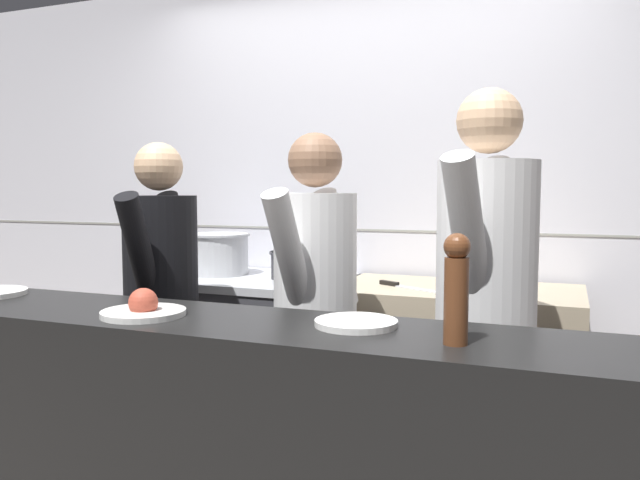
% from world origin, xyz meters
% --- Properties ---
extents(wall_back_tiled, '(8.00, 0.06, 2.60)m').
position_xyz_m(wall_back_tiled, '(0.00, 1.40, 1.30)').
color(wall_back_tiled, silver).
rests_on(wall_back_tiled, ground_plane).
extents(oven_range, '(0.94, 0.71, 0.91)m').
position_xyz_m(oven_range, '(-0.48, 1.00, 0.46)').
color(oven_range, '#38383D').
rests_on(oven_range, ground_plane).
extents(prep_counter, '(1.13, 0.65, 0.91)m').
position_xyz_m(prep_counter, '(0.58, 1.00, 0.45)').
color(prep_counter, gray).
rests_on(prep_counter, ground_plane).
extents(pass_counter, '(2.87, 0.45, 0.99)m').
position_xyz_m(pass_counter, '(0.10, -0.34, 0.49)').
color(pass_counter, black).
rests_on(pass_counter, ground_plane).
extents(stock_pot, '(0.34, 0.34, 0.22)m').
position_xyz_m(stock_pot, '(-0.72, 1.02, 1.03)').
color(stock_pot, '#B7BABF').
rests_on(stock_pot, oven_range).
extents(sauce_pot, '(0.32, 0.32, 0.14)m').
position_xyz_m(sauce_pot, '(-0.24, 1.04, 0.99)').
color(sauce_pot, '#2D2D33').
rests_on(sauce_pot, oven_range).
extents(mixing_bowl_steel, '(0.21, 0.21, 0.08)m').
position_xyz_m(mixing_bowl_steel, '(0.84, 0.96, 0.95)').
color(mixing_bowl_steel, '#B7BABF').
rests_on(mixing_bowl_steel, prep_counter).
extents(chefs_knife, '(0.33, 0.19, 0.02)m').
position_xyz_m(chefs_knife, '(0.34, 0.91, 0.92)').
color(chefs_knife, '#B7BABF').
rests_on(chefs_knife, prep_counter).
extents(plated_dish_appetiser, '(0.26, 0.26, 0.09)m').
position_xyz_m(plated_dish_appetiser, '(-0.15, -0.39, 1.01)').
color(plated_dish_appetiser, white).
rests_on(plated_dish_appetiser, pass_counter).
extents(plated_dish_dessert, '(0.24, 0.24, 0.02)m').
position_xyz_m(plated_dish_dessert, '(0.51, -0.28, 1.00)').
color(plated_dish_dessert, white).
rests_on(plated_dish_dessert, pass_counter).
extents(pepper_mill, '(0.07, 0.07, 0.28)m').
position_xyz_m(pepper_mill, '(0.80, -0.39, 1.14)').
color(pepper_mill, brown).
rests_on(pepper_mill, pass_counter).
extents(chef_head_cook, '(0.38, 0.69, 1.58)m').
position_xyz_m(chef_head_cook, '(-0.59, 0.31, 0.88)').
color(chef_head_cook, black).
rests_on(chef_head_cook, ground_plane).
extents(chef_sous, '(0.35, 0.70, 1.59)m').
position_xyz_m(chef_sous, '(0.15, 0.29, 0.89)').
color(chef_sous, black).
rests_on(chef_sous, ground_plane).
extents(chef_line, '(0.41, 0.76, 1.73)m').
position_xyz_m(chef_line, '(0.79, 0.32, 0.96)').
color(chef_line, black).
rests_on(chef_line, ground_plane).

